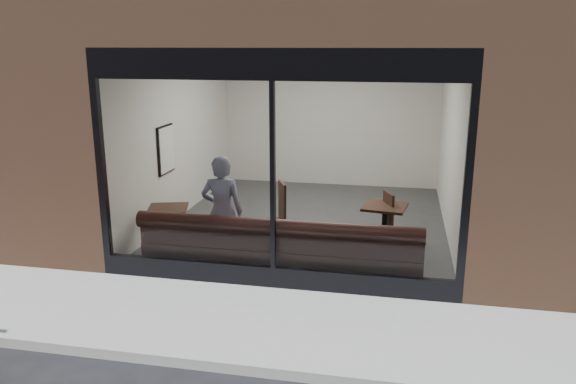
% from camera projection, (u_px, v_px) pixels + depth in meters
% --- Properties ---
extents(ground, '(120.00, 120.00, 0.00)m').
position_uv_depth(ground, '(230.00, 368.00, 5.79)').
color(ground, black).
rests_on(ground, ground).
extents(sidewalk_near, '(40.00, 2.00, 0.01)m').
position_uv_depth(sidewalk_near, '(254.00, 322.00, 6.74)').
color(sidewalk_near, gray).
rests_on(sidewalk_near, ground).
extents(kerb_near, '(40.00, 0.10, 0.12)m').
position_uv_depth(kerb_near, '(228.00, 366.00, 5.73)').
color(kerb_near, gray).
rests_on(kerb_near, ground).
extents(host_building_pier_left, '(2.50, 12.00, 3.20)m').
position_uv_depth(host_building_pier_left, '(177.00, 114.00, 13.68)').
color(host_building_pier_left, brown).
rests_on(host_building_pier_left, ground).
extents(host_building_pier_right, '(2.50, 12.00, 3.20)m').
position_uv_depth(host_building_pier_right, '(501.00, 122.00, 12.25)').
color(host_building_pier_right, brown).
rests_on(host_building_pier_right, ground).
extents(host_building_backfill, '(5.00, 6.00, 3.20)m').
position_uv_depth(host_building_backfill, '(344.00, 104.00, 15.81)').
color(host_building_backfill, brown).
rests_on(host_building_backfill, ground).
extents(cafe_floor, '(6.00, 6.00, 0.00)m').
position_uv_depth(cafe_floor, '(308.00, 221.00, 10.52)').
color(cafe_floor, '#2D2D30').
rests_on(cafe_floor, ground).
extents(cafe_ceiling, '(6.00, 6.00, 0.00)m').
position_uv_depth(cafe_ceiling, '(310.00, 47.00, 9.71)').
color(cafe_ceiling, white).
rests_on(cafe_ceiling, host_building_upper).
extents(cafe_wall_back, '(5.00, 0.00, 5.00)m').
position_uv_depth(cafe_wall_back, '(330.00, 118.00, 12.95)').
color(cafe_wall_back, silver).
rests_on(cafe_wall_back, ground).
extents(cafe_wall_left, '(0.00, 6.00, 6.00)m').
position_uv_depth(cafe_wall_left, '(179.00, 134.00, 10.60)').
color(cafe_wall_left, silver).
rests_on(cafe_wall_left, ground).
extents(cafe_wall_right, '(0.00, 6.00, 6.00)m').
position_uv_depth(cafe_wall_right, '(452.00, 143.00, 9.65)').
color(cafe_wall_right, silver).
rests_on(cafe_wall_right, ground).
extents(storefront_kick, '(5.00, 0.10, 0.30)m').
position_uv_depth(storefront_kick, '(274.00, 277.00, 7.70)').
color(storefront_kick, black).
rests_on(storefront_kick, ground).
extents(storefront_header, '(5.00, 0.10, 0.40)m').
position_uv_depth(storefront_header, '(272.00, 64.00, 6.97)').
color(storefront_header, black).
rests_on(storefront_header, host_building_upper).
extents(storefront_mullion, '(0.06, 0.10, 2.50)m').
position_uv_depth(storefront_mullion, '(273.00, 178.00, 7.34)').
color(storefront_mullion, black).
rests_on(storefront_mullion, storefront_kick).
extents(storefront_glass, '(4.80, 0.00, 4.80)m').
position_uv_depth(storefront_glass, '(272.00, 178.00, 7.31)').
color(storefront_glass, white).
rests_on(storefront_glass, storefront_kick).
extents(banquette, '(4.00, 0.55, 0.45)m').
position_uv_depth(banquette, '(280.00, 261.00, 8.06)').
color(banquette, '#371415').
rests_on(banquette, cafe_floor).
extents(person, '(0.65, 0.46, 1.70)m').
position_uv_depth(person, '(222.00, 212.00, 8.27)').
color(person, '#949BC1').
rests_on(person, cafe_floor).
extents(cafe_table_left, '(0.75, 0.75, 0.04)m').
position_uv_depth(cafe_table_left, '(168.00, 209.00, 8.81)').
color(cafe_table_left, black).
rests_on(cafe_table_left, cafe_floor).
extents(cafe_table_right, '(0.75, 0.75, 0.04)m').
position_uv_depth(cafe_table_right, '(385.00, 207.00, 8.91)').
color(cafe_table_right, black).
rests_on(cafe_table_right, cafe_floor).
extents(cafe_chair_left, '(0.61, 0.61, 0.04)m').
position_uv_depth(cafe_chair_left, '(272.00, 222.00, 9.75)').
color(cafe_chair_left, black).
rests_on(cafe_chair_left, cafe_floor).
extents(cafe_chair_right, '(0.50, 0.50, 0.04)m').
position_uv_depth(cafe_chair_right, '(376.00, 236.00, 9.08)').
color(cafe_chair_right, black).
rests_on(cafe_chair_right, cafe_floor).
extents(wall_poster, '(0.02, 0.60, 0.80)m').
position_uv_depth(wall_poster, '(167.00, 149.00, 9.96)').
color(wall_poster, white).
rests_on(wall_poster, cafe_wall_left).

